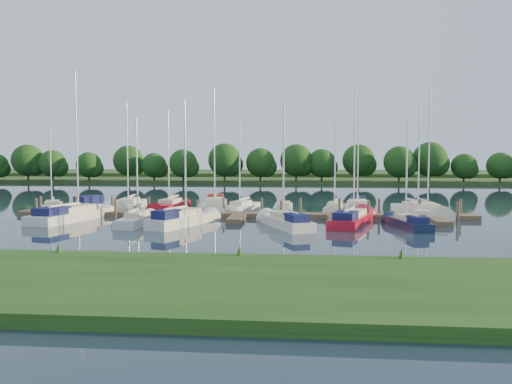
# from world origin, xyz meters

# --- Properties ---
(ground) EXTENTS (260.00, 260.00, 0.00)m
(ground) POSITION_xyz_m (0.00, 0.00, 0.00)
(ground) COLOR #1A2635
(ground) RESTS_ON ground
(near_bank) EXTENTS (90.00, 10.00, 0.50)m
(near_bank) POSITION_xyz_m (0.00, -16.00, 0.25)
(near_bank) COLOR #1D4614
(near_bank) RESTS_ON ground
(dock) EXTENTS (40.00, 6.00, 0.40)m
(dock) POSITION_xyz_m (0.00, 7.31, 0.20)
(dock) COLOR brown
(dock) RESTS_ON ground
(mooring_pilings) EXTENTS (38.24, 2.84, 2.00)m
(mooring_pilings) POSITION_xyz_m (0.00, 8.43, 0.60)
(mooring_pilings) COLOR #473D33
(mooring_pilings) RESTS_ON ground
(far_shore) EXTENTS (180.00, 30.00, 0.60)m
(far_shore) POSITION_xyz_m (0.00, 75.00, 0.30)
(far_shore) COLOR #29461B
(far_shore) RESTS_ON ground
(distant_hill) EXTENTS (220.00, 40.00, 1.40)m
(distant_hill) POSITION_xyz_m (0.00, 100.00, 0.70)
(distant_hill) COLOR #385224
(distant_hill) RESTS_ON ground
(treeline) EXTENTS (144.99, 9.68, 8.08)m
(treeline) POSITION_xyz_m (-2.41, 62.27, 4.07)
(treeline) COLOR #38281C
(treeline) RESTS_ON ground
(sailboat_n_0) EXTENTS (3.81, 6.63, 8.69)m
(sailboat_n_0) POSITION_xyz_m (-18.88, 11.22, 0.27)
(sailboat_n_0) COLOR silver
(sailboat_n_0) RESTS_ON ground
(motorboat) EXTENTS (3.14, 5.93, 1.88)m
(motorboat) POSITION_xyz_m (-15.28, 11.13, 0.38)
(motorboat) COLOR silver
(motorboat) RESTS_ON ground
(sailboat_n_2) EXTENTS (2.93, 8.76, 11.00)m
(sailboat_n_2) POSITION_xyz_m (-12.11, 13.77, 0.27)
(sailboat_n_2) COLOR silver
(sailboat_n_2) RESTS_ON ground
(sailboat_n_3) EXTENTS (2.46, 7.98, 10.17)m
(sailboat_n_3) POSITION_xyz_m (-7.70, 13.13, 0.28)
(sailboat_n_3) COLOR #AD1022
(sailboat_n_3) RESTS_ON ground
(sailboat_n_4) EXTENTS (3.38, 9.68, 12.24)m
(sailboat_n_4) POSITION_xyz_m (-3.14, 12.84, 0.34)
(sailboat_n_4) COLOR silver
(sailboat_n_4) RESTS_ON ground
(sailboat_n_5) EXTENTS (3.30, 6.93, 8.88)m
(sailboat_n_5) POSITION_xyz_m (-0.59, 12.75, 0.27)
(sailboat_n_5) COLOR silver
(sailboat_n_5) RESTS_ON ground
(sailboat_n_6) EXTENTS (1.70, 7.09, 9.09)m
(sailboat_n_6) POSITION_xyz_m (3.55, 12.18, 0.27)
(sailboat_n_6) COLOR silver
(sailboat_n_6) RESTS_ON ground
(sailboat_n_7) EXTENTS (2.56, 6.89, 8.79)m
(sailboat_n_7) POSITION_xyz_m (8.39, 11.89, 0.27)
(sailboat_n_7) COLOR silver
(sailboat_n_7) RESTS_ON ground
(sailboat_n_8) EXTENTS (3.15, 9.27, 11.57)m
(sailboat_n_8) POSITION_xyz_m (10.74, 14.24, 0.32)
(sailboat_n_8) COLOR silver
(sailboat_n_8) RESTS_ON ground
(sailboat_n_9) EXTENTS (3.10, 8.49, 10.76)m
(sailboat_n_9) POSITION_xyz_m (15.60, 10.60, 0.28)
(sailboat_n_9) COLOR silver
(sailboat_n_9) RESTS_ON ground
(sailboat_n_10) EXTENTS (2.25, 9.36, 11.82)m
(sailboat_n_10) POSITION_xyz_m (16.68, 11.54, 0.31)
(sailboat_n_10) COLOR silver
(sailboat_n_10) RESTS_ON ground
(sailboat_s_0) EXTENTS (4.19, 10.28, 12.84)m
(sailboat_s_0) POSITION_xyz_m (-13.60, 4.89, 0.33)
(sailboat_s_0) COLOR silver
(sailboat_s_0) RESTS_ON ground
(sailboat_s_1) EXTENTS (1.61, 6.58, 8.58)m
(sailboat_s_1) POSITION_xyz_m (-7.40, 2.24, 0.28)
(sailboat_s_1) COLOR silver
(sailboat_s_1) RESTS_ON ground
(sailboat_s_2) EXTENTS (4.12, 7.63, 10.09)m
(sailboat_s_2) POSITION_xyz_m (-3.78, 2.13, 0.35)
(sailboat_s_2) COLOR silver
(sailboat_s_2) RESTS_ON ground
(sailboat_s_3) EXTENTS (4.34, 7.49, 9.83)m
(sailboat_s_3) POSITION_xyz_m (4.10, 1.89, 0.33)
(sailboat_s_3) COLOR silver
(sailboat_s_3) RESTS_ON ground
(sailboat_s_4) EXTENTS (4.27, 8.83, 11.17)m
(sailboat_s_4) POSITION_xyz_m (9.25, 4.13, 0.32)
(sailboat_s_4) COLOR #AD1022
(sailboat_s_4) RESTS_ON ground
(sailboat_s_5) EXTENTS (2.53, 6.45, 8.23)m
(sailboat_s_5) POSITION_xyz_m (13.10, 2.43, 0.31)
(sailboat_s_5) COLOR #101B37
(sailboat_s_5) RESTS_ON ground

